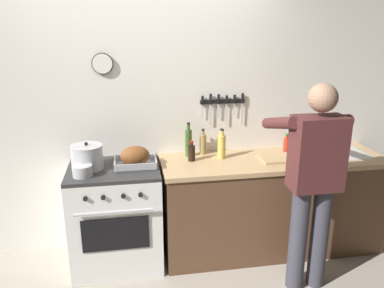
% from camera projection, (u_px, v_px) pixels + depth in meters
% --- Properties ---
extents(wall_back, '(6.00, 0.13, 2.60)m').
position_uv_depth(wall_back, '(136.00, 111.00, 3.49)').
color(wall_back, white).
rests_on(wall_back, ground).
extents(counter_block, '(2.03, 0.65, 0.90)m').
position_uv_depth(counter_block, '(272.00, 203.00, 3.60)').
color(counter_block, brown).
rests_on(counter_block, ground).
extents(stove, '(0.76, 0.67, 0.90)m').
position_uv_depth(stove, '(116.00, 216.00, 3.37)').
color(stove, white).
rests_on(stove, ground).
extents(person_cook, '(0.51, 0.63, 1.66)m').
position_uv_depth(person_cook, '(314.00, 176.00, 2.92)').
color(person_cook, '#383842').
rests_on(person_cook, ground).
extents(roasting_pan, '(0.35, 0.26, 0.18)m').
position_uv_depth(roasting_pan, '(135.00, 157.00, 3.24)').
color(roasting_pan, '#B7B7BC').
rests_on(roasting_pan, stove).
extents(stock_pot, '(0.26, 0.26, 0.23)m').
position_uv_depth(stock_pot, '(87.00, 157.00, 3.19)').
color(stock_pot, '#B7B7BC').
rests_on(stock_pot, stove).
extents(saucepan, '(0.16, 0.16, 0.09)m').
position_uv_depth(saucepan, '(82.00, 171.00, 3.05)').
color(saucepan, '#B7B7BC').
rests_on(saucepan, stove).
extents(cutting_board, '(0.36, 0.24, 0.02)m').
position_uv_depth(cutting_board, '(280.00, 158.00, 3.43)').
color(cutting_board, tan).
rests_on(cutting_board, counter_block).
extents(bottle_vinegar, '(0.06, 0.06, 0.24)m').
position_uv_depth(bottle_vinegar, '(203.00, 144.00, 3.55)').
color(bottle_vinegar, '#997F4C').
rests_on(bottle_vinegar, counter_block).
extents(bottle_cooking_oil, '(0.07, 0.07, 0.27)m').
position_uv_depth(bottle_cooking_oil, '(222.00, 146.00, 3.44)').
color(bottle_cooking_oil, gold).
rests_on(bottle_cooking_oil, counter_block).
extents(bottle_dish_soap, '(0.06, 0.06, 0.24)m').
position_uv_depth(bottle_dish_soap, '(295.00, 143.00, 3.56)').
color(bottle_dish_soap, '#338CCC').
rests_on(bottle_dish_soap, counter_block).
extents(bottle_soy_sauce, '(0.06, 0.06, 0.18)m').
position_uv_depth(bottle_soy_sauce, '(192.00, 153.00, 3.38)').
color(bottle_soy_sauce, black).
rests_on(bottle_soy_sauce, counter_block).
extents(bottle_olive_oil, '(0.06, 0.06, 0.31)m').
position_uv_depth(bottle_olive_oil, '(188.00, 142.00, 3.49)').
color(bottle_olive_oil, '#385623').
rests_on(bottle_olive_oil, counter_block).
extents(bottle_hot_sauce, '(0.06, 0.06, 0.17)m').
position_uv_depth(bottle_hot_sauce, '(286.00, 144.00, 3.63)').
color(bottle_hot_sauce, red).
rests_on(bottle_hot_sauce, counter_block).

